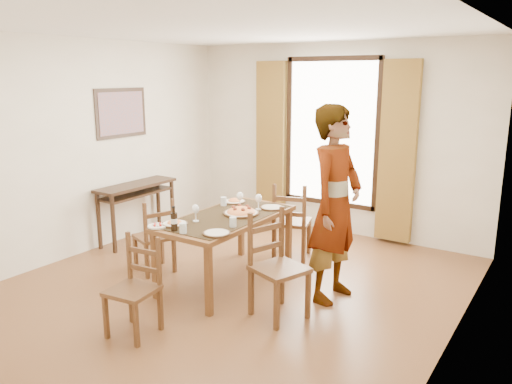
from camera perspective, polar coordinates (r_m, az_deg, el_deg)
The scene contains 22 objects.
ground at distance 5.52m, azimuth -2.94°, elevation -10.82°, with size 5.00×5.00×0.00m, color #4C2A17.
room_shell at distance 5.20m, azimuth -2.34°, elevation 5.41°, with size 4.60×5.10×2.74m.
console_table at distance 7.03m, azimuth -13.51°, elevation -0.00°, with size 0.38×1.20×0.80m.
dining_table at distance 5.46m, azimuth -3.35°, elevation -3.48°, with size 0.81×1.64×0.76m.
chair_west at distance 5.90m, azimuth -11.46°, elevation -5.19°, with size 0.51×0.51×0.89m.
chair_north at distance 6.22m, azimuth 4.08°, elevation -3.58°, with size 0.54×0.54×0.97m.
chair_south at distance 4.59m, azimuth -13.70°, elevation -10.82°, with size 0.43×0.43×0.88m.
chair_east at distance 4.75m, azimuth 2.42°, elevation -8.75°, with size 0.57×0.57×1.01m.
man at distance 5.03m, azimuth 9.05°, elevation -1.43°, with size 0.52×0.75×1.98m, color gray.
plate_sw at distance 5.17m, azimuth -9.29°, elevation -3.43°, with size 0.27×0.27×0.05m, color silver, non-canonical shape.
plate_se at distance 4.82m, azimuth -4.53°, elevation -4.53°, with size 0.27×0.27×0.05m, color silver, non-canonical shape.
plate_nw at distance 5.99m, azimuth -2.48°, elevation -0.94°, with size 0.27×0.27×0.05m, color silver, non-canonical shape.
plate_ne at distance 5.72m, azimuth 1.81°, elevation -1.62°, with size 0.27×0.27×0.05m, color silver, non-canonical shape.
pasta_platter at distance 5.47m, azimuth -1.70°, elevation -2.06°, with size 0.40×0.40×0.10m, color red, non-canonical shape.
caprese_plate at distance 5.13m, azimuth -11.19°, elevation -3.72°, with size 0.20×0.20×0.04m, color silver, non-canonical shape.
wine_glass_a at distance 5.24m, azimuth -6.92°, elevation -2.38°, with size 0.08×0.08×0.18m, color white, non-canonical shape.
wine_glass_b at distance 5.65m, azimuth 0.29°, elevation -1.12°, with size 0.08×0.08×0.18m, color white, non-canonical shape.
wine_glass_c at distance 5.74m, azimuth -1.86°, elevation -0.89°, with size 0.08×0.08×0.18m, color white, non-canonical shape.
tumbler_a at distance 5.03m, azimuth -2.65°, elevation -3.45°, with size 0.07×0.07×0.10m, color silver.
tumbler_b at distance 5.85m, azimuth -3.73°, elevation -1.06°, with size 0.07×0.07×0.10m, color silver.
tumbler_c at distance 4.88m, azimuth -8.34°, elevation -4.11°, with size 0.07×0.07×0.10m, color silver.
wine_bottle at distance 4.95m, azimuth -9.36°, elevation -3.00°, with size 0.07×0.07×0.25m, color black, non-canonical shape.
Camera 1 is at (3.00, -4.05, 2.25)m, focal length 35.00 mm.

